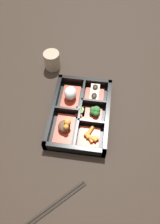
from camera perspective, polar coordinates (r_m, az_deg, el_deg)
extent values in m
plane|color=black|center=(0.80, 0.00, -0.95)|extent=(3.00, 3.00, 0.00)
cube|color=black|center=(0.79, 0.00, -0.77)|extent=(0.30, 0.21, 0.01)
cube|color=black|center=(0.78, 7.07, -0.99)|extent=(0.30, 0.01, 0.04)
cube|color=black|center=(0.79, -6.94, 0.66)|extent=(0.30, 0.01, 0.04)
cube|color=black|center=(0.72, -1.59, -9.78)|extent=(0.01, 0.21, 0.04)
cube|color=black|center=(0.86, 1.31, 7.81)|extent=(0.01, 0.21, 0.04)
cube|color=black|center=(0.78, -0.16, -0.14)|extent=(0.27, 0.01, 0.04)
cube|color=black|center=(0.76, 2.88, -3.05)|extent=(0.01, 0.09, 0.04)
cube|color=black|center=(0.80, 3.56, 2.26)|extent=(0.01, 0.09, 0.04)
cube|color=black|center=(0.78, -3.33, 0.24)|extent=(0.01, 0.09, 0.04)
cube|color=#B22D19|center=(0.76, -4.07, -4.33)|extent=(0.11, 0.07, 0.01)
ellipsoid|color=brown|center=(0.74, -4.14, -3.73)|extent=(0.05, 0.04, 0.03)
sphere|color=orange|center=(0.73, -3.28, -2.71)|extent=(0.02, 0.02, 0.02)
sphere|color=orange|center=(0.72, -3.64, -3.91)|extent=(0.02, 0.02, 0.02)
cube|color=#B22D19|center=(0.83, -2.45, 3.78)|extent=(0.11, 0.07, 0.01)
ellipsoid|color=silver|center=(0.81, -2.52, 4.92)|extent=(0.05, 0.05, 0.05)
cube|color=#B22D19|center=(0.74, 2.37, -6.49)|extent=(0.07, 0.07, 0.01)
cylinder|color=orange|center=(0.73, 2.47, -6.68)|extent=(0.04, 0.03, 0.01)
cylinder|color=orange|center=(0.73, 3.33, -6.78)|extent=(0.01, 0.04, 0.01)
cylinder|color=orange|center=(0.73, 2.78, -6.66)|extent=(0.03, 0.05, 0.01)
cylinder|color=orange|center=(0.74, 2.58, -5.10)|extent=(0.04, 0.03, 0.01)
cube|color=#B22D19|center=(0.79, 3.12, -0.64)|extent=(0.07, 0.07, 0.01)
sphere|color=#2D6B2D|center=(0.78, 3.53, 0.50)|extent=(0.03, 0.03, 0.03)
sphere|color=#2D6B2D|center=(0.78, 4.30, 0.49)|extent=(0.03, 0.03, 0.03)
sphere|color=#2D6B2D|center=(0.77, 4.17, -0.57)|extent=(0.02, 0.02, 0.02)
sphere|color=#2D6B2D|center=(0.78, 3.32, -0.05)|extent=(0.02, 0.02, 0.02)
cube|color=#B22D19|center=(0.84, 3.77, 4.38)|extent=(0.07, 0.07, 0.01)
cube|color=beige|center=(0.81, 3.65, 3.63)|extent=(0.04, 0.03, 0.02)
ellipsoid|color=black|center=(0.80, 3.71, 4.29)|extent=(0.03, 0.02, 0.01)
cube|color=beige|center=(0.84, 3.97, 6.01)|extent=(0.04, 0.03, 0.02)
ellipsoid|color=black|center=(0.83, 4.02, 6.54)|extent=(0.02, 0.02, 0.01)
cube|color=#B22D19|center=(0.79, -0.06, 0.10)|extent=(0.04, 0.03, 0.01)
cylinder|color=#75A84C|center=(0.79, 0.05, 0.53)|extent=(0.02, 0.02, 0.01)
cylinder|color=#75A84C|center=(0.79, 0.03, 0.67)|extent=(0.03, 0.03, 0.00)
cylinder|color=#75A84C|center=(0.79, 0.21, 0.20)|extent=(0.02, 0.02, 0.01)
cylinder|color=gray|center=(0.93, -7.30, 13.22)|extent=(0.06, 0.06, 0.07)
cylinder|color=#597A38|center=(0.91, -7.53, 14.69)|extent=(0.05, 0.05, 0.01)
cylinder|color=black|center=(0.69, -6.43, -23.30)|extent=(0.16, 0.16, 0.01)
cylinder|color=black|center=(0.69, -6.86, -22.68)|extent=(0.16, 0.16, 0.01)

